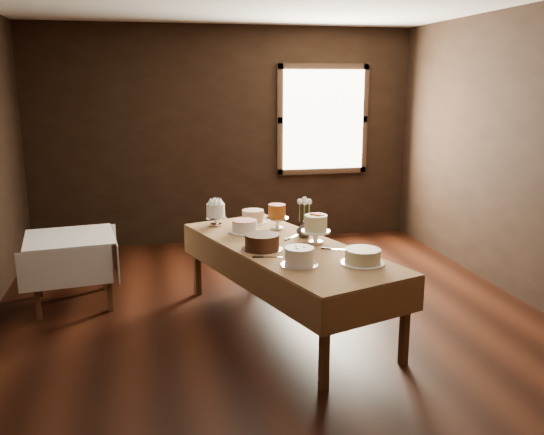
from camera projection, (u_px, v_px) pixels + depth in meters
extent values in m
cube|color=black|center=(277.00, 329.00, 5.05)|extent=(5.00, 6.00, 0.01)
cube|color=black|center=(226.00, 136.00, 7.59)|extent=(5.00, 0.02, 2.80)
cube|color=black|center=(483.00, 302.00, 1.88)|extent=(5.00, 0.02, 2.80)
cube|color=#FFEABF|center=(323.00, 120.00, 7.75)|extent=(1.10, 0.05, 1.30)
cube|color=#482D17|center=(324.00, 346.00, 3.99)|extent=(0.07, 0.07, 0.65)
cube|color=#482D17|center=(197.00, 264.00, 5.80)|extent=(0.07, 0.07, 0.65)
cube|color=#482D17|center=(405.00, 324.00, 4.36)|extent=(0.07, 0.07, 0.65)
cube|color=#482D17|center=(261.00, 253.00, 6.17)|extent=(0.07, 0.07, 0.65)
cube|color=#482D17|center=(286.00, 249.00, 4.99)|extent=(1.53, 2.43, 0.04)
cube|color=#AB7E51|center=(286.00, 246.00, 4.99)|extent=(1.61, 2.51, 0.01)
cube|color=#482D17|center=(36.00, 287.00, 5.18)|extent=(0.05, 0.05, 0.62)
cube|color=#482D17|center=(38.00, 267.00, 5.75)|extent=(0.05, 0.05, 0.62)
cube|color=#482D17|center=(109.00, 279.00, 5.39)|extent=(0.05, 0.05, 0.62)
cube|color=#482D17|center=(104.00, 260.00, 5.96)|extent=(0.05, 0.05, 0.62)
cube|color=#482D17|center=(70.00, 239.00, 5.50)|extent=(0.81, 0.81, 0.04)
cube|color=white|center=(69.00, 237.00, 5.49)|extent=(0.90, 0.90, 0.01)
cylinder|color=silver|center=(216.00, 220.00, 5.68)|extent=(0.21, 0.21, 0.10)
cylinder|color=white|center=(216.00, 209.00, 5.65)|extent=(0.25, 0.25, 0.12)
cylinder|color=white|center=(253.00, 222.00, 5.80)|extent=(0.27, 0.27, 0.01)
cylinder|color=#CEB489|center=(253.00, 216.00, 5.78)|extent=(0.31, 0.31, 0.12)
cylinder|color=white|center=(245.00, 232.00, 5.42)|extent=(0.29, 0.29, 0.01)
cylinder|color=white|center=(245.00, 226.00, 5.41)|extent=(0.24, 0.24, 0.10)
cylinder|color=silver|center=(277.00, 223.00, 5.54)|extent=(0.22, 0.22, 0.12)
cylinder|color=#AC5418|center=(277.00, 210.00, 5.51)|extent=(0.22, 0.22, 0.13)
cylinder|color=silver|center=(262.00, 249.00, 4.86)|extent=(0.35, 0.35, 0.01)
cylinder|color=#3A1B0C|center=(262.00, 242.00, 4.84)|extent=(0.34, 0.34, 0.12)
cylinder|color=white|center=(316.00, 236.00, 5.06)|extent=(0.25, 0.25, 0.12)
cylinder|color=beige|center=(316.00, 222.00, 5.03)|extent=(0.26, 0.26, 0.14)
cylinder|color=silver|center=(299.00, 265.00, 4.44)|extent=(0.28, 0.28, 0.01)
cylinder|color=white|center=(299.00, 256.00, 4.43)|extent=(0.30, 0.30, 0.13)
cylinder|color=white|center=(362.00, 263.00, 4.49)|extent=(0.34, 0.34, 0.01)
cylinder|color=beige|center=(363.00, 256.00, 4.47)|extent=(0.31, 0.31, 0.11)
cube|color=silver|center=(310.00, 255.00, 4.72)|extent=(0.21, 0.15, 0.01)
cube|color=silver|center=(341.00, 249.00, 4.86)|extent=(0.23, 0.12, 0.01)
cube|color=silver|center=(268.00, 239.00, 5.19)|extent=(0.04, 0.24, 0.01)
cube|color=silver|center=(294.00, 236.00, 5.28)|extent=(0.18, 0.19, 0.01)
cube|color=silver|center=(273.00, 257.00, 4.65)|extent=(0.24, 0.07, 0.01)
imported|color=#2D2823|center=(304.00, 229.00, 5.25)|extent=(0.18, 0.18, 0.15)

